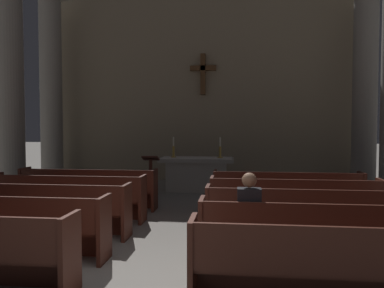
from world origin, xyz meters
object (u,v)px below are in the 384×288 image
at_px(pew_right_row_4, 295,203).
at_px(lone_worshipper, 249,218).
at_px(candlestick_left, 174,151).
at_px(column_right_fourth, 365,87).
at_px(column_left_third, 10,82).
at_px(pew_left_row_4, 67,197).
at_px(pew_left_row_5, 88,189).
at_px(pew_right_row_1, 344,267).
at_px(candlestick_right, 220,151).
at_px(pew_left_row_3, 39,209).
at_px(pew_right_row_5, 287,192).
at_px(column_left_fourth, 51,90).
at_px(altar, 197,173).
at_px(pew_right_row_2, 320,236).
at_px(pew_left_row_2, 0,226).
at_px(lectern, 151,178).
at_px(pew_right_row_3, 305,216).

distance_m(pew_right_row_4, lone_worshipper, 2.40).
bearing_deg(candlestick_left, column_right_fourth, 11.33).
bearing_deg(lone_worshipper, column_left_third, 143.48).
bearing_deg(pew_left_row_4, candlestick_left, 67.36).
distance_m(pew_left_row_4, candlestick_left, 4.20).
height_order(pew_left_row_5, candlestick_left, candlestick_left).
bearing_deg(pew_right_row_1, candlestick_right, 102.53).
height_order(pew_left_row_3, pew_right_row_5, same).
bearing_deg(lone_worshipper, column_left_fourth, 132.14).
distance_m(pew_left_row_5, candlestick_right, 4.09).
height_order(pew_left_row_3, column_left_third, column_left_third).
relative_size(pew_right_row_4, column_left_third, 0.50).
bearing_deg(altar, pew_right_row_2, -69.24).
bearing_deg(pew_left_row_5, pew_right_row_4, -13.67).
height_order(pew_right_row_2, column_left_fourth, column_left_fourth).
bearing_deg(pew_left_row_4, candlestick_right, 51.90).
height_order(pew_left_row_3, pew_left_row_5, same).
height_order(pew_left_row_2, lone_worshipper, lone_worshipper).
relative_size(pew_left_row_3, pew_right_row_2, 1.00).
bearing_deg(pew_left_row_2, lone_worshipper, 0.60).
relative_size(candlestick_left, lectern, 0.53).
height_order(pew_left_row_5, column_right_fourth, column_right_fourth).
bearing_deg(pew_left_row_5, column_right_fourth, 27.49).
distance_m(pew_left_row_4, pew_right_row_4, 4.58).
relative_size(pew_left_row_4, column_left_fourth, 0.50).
bearing_deg(pew_left_row_4, pew_left_row_3, -90.00).
relative_size(column_left_third, candlestick_left, 10.62).
relative_size(pew_left_row_2, pew_left_row_3, 1.00).
bearing_deg(column_right_fourth, pew_right_row_4, -119.82).
bearing_deg(column_left_third, pew_right_row_3, -26.64).
xyz_separation_m(pew_right_row_2, candlestick_right, (-1.59, 6.04, 0.73)).
bearing_deg(pew_right_row_4, column_left_fourth, 146.17).
distance_m(pew_right_row_3, altar, 5.43).
height_order(column_left_fourth, column_right_fourth, same).
bearing_deg(pew_right_row_5, column_right_fourth, 53.57).
bearing_deg(pew_left_row_2, pew_left_row_4, 90.00).
distance_m(candlestick_left, lectern, 1.43).
bearing_deg(pew_right_row_1, pew_right_row_3, 90.00).
xyz_separation_m(pew_left_row_4, column_left_fourth, (-2.86, 4.99, 2.70)).
distance_m(column_right_fourth, lectern, 7.21).
relative_size(pew_left_row_5, pew_right_row_2, 1.00).
distance_m(pew_left_row_4, column_left_fourth, 6.35).
bearing_deg(pew_right_row_1, pew_left_row_4, 143.88).
distance_m(pew_right_row_4, column_right_fourth, 6.35).
bearing_deg(altar, pew_right_row_3, -65.07).
bearing_deg(candlestick_left, pew_right_row_1, -67.32).
xyz_separation_m(pew_left_row_2, pew_right_row_3, (4.58, 1.11, 0.00)).
distance_m(column_left_third, lectern, 4.80).
distance_m(pew_left_row_2, candlestick_right, 6.78).
bearing_deg(pew_right_row_1, column_left_third, 141.29).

